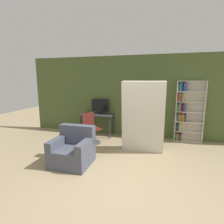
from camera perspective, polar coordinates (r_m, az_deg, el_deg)
ground_plane at (r=3.46m, az=2.69°, el=-22.97°), size 16.00×16.00×0.00m
wall_back at (r=5.91m, az=9.35°, el=4.91°), size 8.00×0.06×2.70m
desk at (r=6.04m, az=-4.88°, el=-1.82°), size 1.13×0.58×0.74m
monitor at (r=6.13m, az=-3.92°, el=2.13°), size 0.61×0.17×0.51m
office_chair at (r=5.40m, az=-6.92°, el=-6.17°), size 0.61×0.61×0.92m
bookshelf at (r=5.86m, az=22.97°, el=0.19°), size 0.81×0.26×1.88m
mattress_near at (r=4.65m, az=10.15°, el=-1.66°), size 1.09×0.41×1.88m
armchair at (r=4.20m, az=-12.59°, el=-11.98°), size 0.85×0.80×0.85m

